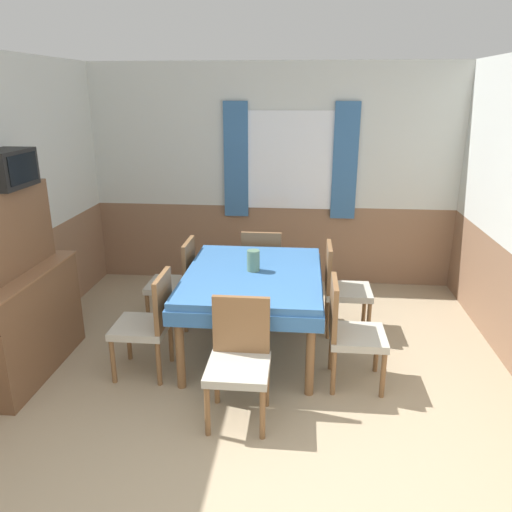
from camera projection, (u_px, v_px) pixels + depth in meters
The scene contains 12 objects.
wall_back at pixel (274, 176), 5.93m from camera, with size 4.72×0.09×2.60m.
wall_left at pixel (3, 211), 4.26m from camera, with size 0.05×4.32×2.60m.
dining_table at pixel (253, 283), 4.43m from camera, with size 1.21×1.54×0.76m.
chair_right_near at pixel (349, 329), 3.96m from camera, with size 0.44×0.44×0.89m.
chair_left_near at pixel (149, 321), 4.11m from camera, with size 0.44×0.44×0.89m.
chair_left_far at pixel (177, 280), 5.00m from camera, with size 0.44×0.44×0.89m.
chair_head_window at pixel (262, 265), 5.41m from camera, with size 0.44×0.44×0.89m.
chair_right_far at pixel (341, 286), 4.85m from camera, with size 0.44×0.44×0.89m.
chair_head_near at pixel (239, 357), 3.56m from camera, with size 0.44×0.44×0.89m.
sideboard at pixel (17, 299), 4.07m from camera, with size 0.46×1.25×1.56m.
tv at pixel (6, 169), 3.86m from camera, with size 0.29×0.48×0.29m.
vase at pixel (253, 261), 4.40m from camera, with size 0.11×0.11×0.19m.
Camera 1 is at (0.37, -1.98, 2.28)m, focal length 35.00 mm.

